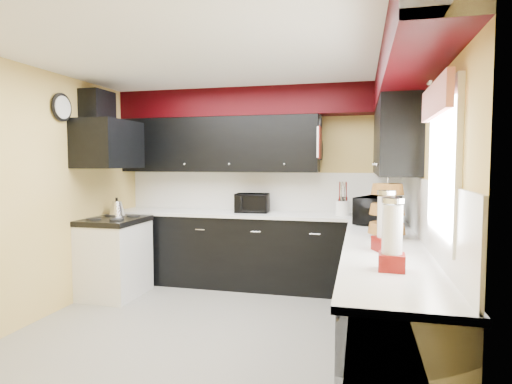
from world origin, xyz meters
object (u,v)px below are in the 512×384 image
Objects in this scene: knife_block at (343,206)px; kettle at (117,208)px; microwave at (378,210)px; utensil_crock at (343,208)px; toaster_oven at (252,203)px.

kettle is at bearing -159.76° from knife_block.
kettle is (-3.08, 0.14, -0.07)m from microwave.
microwave is 2.91× the size of utensil_crock.
toaster_oven is 1.13m from knife_block.
kettle is (-1.58, -0.55, -0.05)m from toaster_oven.
knife_block is (0.00, 0.08, 0.01)m from utensil_crock.
knife_block is 1.04× the size of kettle.
utensil_crock is 0.86× the size of knife_block.
toaster_oven is 0.81× the size of microwave.
toaster_oven is 1.67m from kettle.
toaster_oven reaches higher than utensil_crock.
toaster_oven reaches higher than kettle.
utensil_crock is (-0.38, 0.62, -0.05)m from microwave.
utensil_crock is 2.75m from kettle.
knife_block is at bearing 50.44° from microwave.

